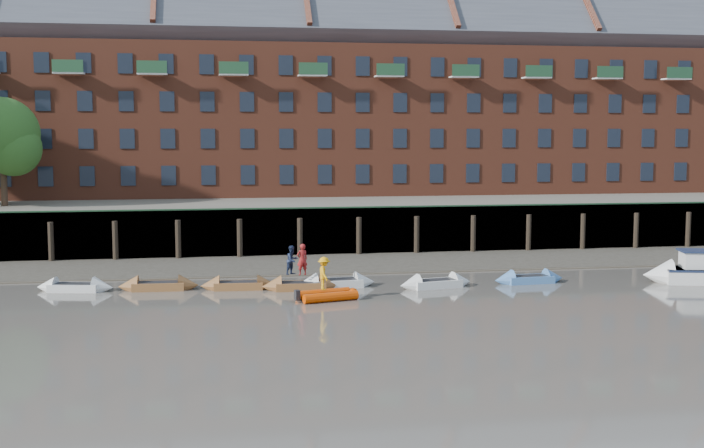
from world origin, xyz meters
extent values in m
plane|color=#5E5850|center=(0.00, 0.00, 0.00)|extent=(220.00, 220.00, 0.00)
cube|color=#3D382F|center=(0.00, 18.00, 0.00)|extent=(110.00, 8.00, 0.50)
cube|color=#4C4336|center=(0.00, 14.60, 0.00)|extent=(110.00, 1.60, 0.10)
cube|color=#2D2A26|center=(0.00, 22.40, 1.60)|extent=(110.00, 0.80, 3.20)
cylinder|color=black|center=(-18.00, 21.75, 1.30)|extent=(0.36, 0.36, 2.60)
cylinder|color=black|center=(-14.00, 21.75, 1.30)|extent=(0.36, 0.36, 2.60)
cylinder|color=black|center=(-10.00, 21.75, 1.30)|extent=(0.36, 0.36, 2.60)
cylinder|color=black|center=(-6.00, 21.75, 1.30)|extent=(0.36, 0.36, 2.60)
cylinder|color=black|center=(-2.00, 21.75, 1.30)|extent=(0.36, 0.36, 2.60)
cylinder|color=black|center=(2.00, 21.75, 1.30)|extent=(0.36, 0.36, 2.60)
cylinder|color=black|center=(6.00, 21.75, 1.30)|extent=(0.36, 0.36, 2.60)
cylinder|color=black|center=(10.00, 21.75, 1.30)|extent=(0.36, 0.36, 2.60)
cylinder|color=black|center=(14.00, 21.75, 1.30)|extent=(0.36, 0.36, 2.60)
cylinder|color=black|center=(18.00, 21.75, 1.30)|extent=(0.36, 0.36, 2.60)
cylinder|color=black|center=(22.00, 21.75, 1.30)|extent=(0.36, 0.36, 2.60)
cylinder|color=black|center=(26.00, 21.75, 1.30)|extent=(0.36, 0.36, 2.60)
cube|color=#264C2D|center=(0.00, 22.10, 3.25)|extent=(110.00, 0.06, 0.10)
cube|color=#5E594D|center=(0.00, 36.00, 1.60)|extent=(110.00, 28.00, 3.20)
cube|color=brown|center=(0.00, 37.00, 9.20)|extent=(80.00, 10.00, 12.00)
cube|color=#42444C|center=(0.00, 37.00, 16.40)|extent=(80.60, 15.56, 15.56)
cube|color=black|center=(-23.00, 31.98, 5.00)|extent=(1.10, 0.12, 1.50)
cube|color=black|center=(-20.00, 31.98, 5.00)|extent=(1.10, 0.12, 1.50)
cube|color=black|center=(-17.00, 31.98, 5.00)|extent=(1.10, 0.12, 1.50)
cube|color=black|center=(-14.00, 31.98, 5.00)|extent=(1.10, 0.12, 1.50)
cube|color=black|center=(-11.00, 31.98, 5.00)|extent=(1.10, 0.12, 1.50)
cube|color=black|center=(-8.00, 31.98, 5.00)|extent=(1.10, 0.12, 1.50)
cube|color=black|center=(-5.00, 31.98, 5.00)|extent=(1.10, 0.12, 1.50)
cube|color=black|center=(-2.00, 31.98, 5.00)|extent=(1.10, 0.12, 1.50)
cube|color=black|center=(1.00, 31.98, 5.00)|extent=(1.10, 0.12, 1.50)
cube|color=black|center=(4.00, 31.98, 5.00)|extent=(1.10, 0.12, 1.50)
cube|color=black|center=(7.00, 31.98, 5.00)|extent=(1.10, 0.12, 1.50)
cube|color=black|center=(10.00, 31.98, 5.00)|extent=(1.10, 0.12, 1.50)
cube|color=black|center=(13.00, 31.98, 5.00)|extent=(1.10, 0.12, 1.50)
cube|color=black|center=(16.00, 31.98, 5.00)|extent=(1.10, 0.12, 1.50)
cube|color=black|center=(19.00, 31.98, 5.00)|extent=(1.10, 0.12, 1.50)
cube|color=black|center=(22.00, 31.98, 5.00)|extent=(1.10, 0.12, 1.50)
cube|color=black|center=(25.00, 31.98, 5.00)|extent=(1.10, 0.12, 1.50)
cube|color=black|center=(28.00, 31.98, 5.00)|extent=(1.10, 0.12, 1.50)
cube|color=black|center=(31.00, 31.98, 5.00)|extent=(1.10, 0.12, 1.50)
cube|color=black|center=(-23.00, 31.98, 7.80)|extent=(1.10, 0.12, 1.50)
cube|color=black|center=(-20.00, 31.98, 7.80)|extent=(1.10, 0.12, 1.50)
cube|color=black|center=(-17.00, 31.98, 7.80)|extent=(1.10, 0.12, 1.50)
cube|color=black|center=(-14.00, 31.98, 7.80)|extent=(1.10, 0.12, 1.50)
cube|color=black|center=(-11.00, 31.98, 7.80)|extent=(1.10, 0.12, 1.50)
cube|color=black|center=(-8.00, 31.98, 7.80)|extent=(1.10, 0.12, 1.50)
cube|color=black|center=(-5.00, 31.98, 7.80)|extent=(1.10, 0.12, 1.50)
cube|color=black|center=(-2.00, 31.98, 7.80)|extent=(1.10, 0.12, 1.50)
cube|color=black|center=(1.00, 31.98, 7.80)|extent=(1.10, 0.12, 1.50)
cube|color=black|center=(4.00, 31.98, 7.80)|extent=(1.10, 0.12, 1.50)
cube|color=black|center=(7.00, 31.98, 7.80)|extent=(1.10, 0.12, 1.50)
cube|color=black|center=(10.00, 31.98, 7.80)|extent=(1.10, 0.12, 1.50)
cube|color=black|center=(13.00, 31.98, 7.80)|extent=(1.10, 0.12, 1.50)
cube|color=black|center=(16.00, 31.98, 7.80)|extent=(1.10, 0.12, 1.50)
cube|color=black|center=(19.00, 31.98, 7.80)|extent=(1.10, 0.12, 1.50)
cube|color=black|center=(22.00, 31.98, 7.80)|extent=(1.10, 0.12, 1.50)
cube|color=black|center=(25.00, 31.98, 7.80)|extent=(1.10, 0.12, 1.50)
cube|color=black|center=(28.00, 31.98, 7.80)|extent=(1.10, 0.12, 1.50)
cube|color=black|center=(31.00, 31.98, 7.80)|extent=(1.10, 0.12, 1.50)
cube|color=black|center=(-23.00, 31.98, 10.60)|extent=(1.10, 0.12, 1.50)
cube|color=black|center=(-20.00, 31.98, 10.60)|extent=(1.10, 0.12, 1.50)
cube|color=black|center=(-17.00, 31.98, 10.60)|extent=(1.10, 0.12, 1.50)
cube|color=black|center=(-14.00, 31.98, 10.60)|extent=(1.10, 0.12, 1.50)
cube|color=black|center=(-11.00, 31.98, 10.60)|extent=(1.10, 0.12, 1.50)
cube|color=black|center=(-8.00, 31.98, 10.60)|extent=(1.10, 0.12, 1.50)
cube|color=black|center=(-5.00, 31.98, 10.60)|extent=(1.10, 0.12, 1.50)
cube|color=black|center=(-2.00, 31.98, 10.60)|extent=(1.10, 0.12, 1.50)
cube|color=black|center=(1.00, 31.98, 10.60)|extent=(1.10, 0.12, 1.50)
cube|color=black|center=(4.00, 31.98, 10.60)|extent=(1.10, 0.12, 1.50)
cube|color=black|center=(7.00, 31.98, 10.60)|extent=(1.10, 0.12, 1.50)
cube|color=black|center=(10.00, 31.98, 10.60)|extent=(1.10, 0.12, 1.50)
cube|color=black|center=(13.00, 31.98, 10.60)|extent=(1.10, 0.12, 1.50)
cube|color=black|center=(16.00, 31.98, 10.60)|extent=(1.10, 0.12, 1.50)
cube|color=black|center=(19.00, 31.98, 10.60)|extent=(1.10, 0.12, 1.50)
cube|color=black|center=(22.00, 31.98, 10.60)|extent=(1.10, 0.12, 1.50)
cube|color=black|center=(25.00, 31.98, 10.60)|extent=(1.10, 0.12, 1.50)
cube|color=black|center=(28.00, 31.98, 10.60)|extent=(1.10, 0.12, 1.50)
cube|color=black|center=(31.00, 31.98, 10.60)|extent=(1.10, 0.12, 1.50)
cube|color=black|center=(-20.00, 31.98, 13.40)|extent=(1.10, 0.12, 1.50)
cube|color=black|center=(-17.00, 31.98, 13.40)|extent=(1.10, 0.12, 1.50)
cube|color=black|center=(-14.00, 31.98, 13.40)|extent=(1.10, 0.12, 1.50)
cube|color=black|center=(-11.00, 31.98, 13.40)|extent=(1.10, 0.12, 1.50)
cube|color=black|center=(-8.00, 31.98, 13.40)|extent=(1.10, 0.12, 1.50)
cube|color=black|center=(-5.00, 31.98, 13.40)|extent=(1.10, 0.12, 1.50)
cube|color=black|center=(-2.00, 31.98, 13.40)|extent=(1.10, 0.12, 1.50)
cube|color=black|center=(1.00, 31.98, 13.40)|extent=(1.10, 0.12, 1.50)
cube|color=black|center=(4.00, 31.98, 13.40)|extent=(1.10, 0.12, 1.50)
cube|color=black|center=(7.00, 31.98, 13.40)|extent=(1.10, 0.12, 1.50)
cube|color=black|center=(10.00, 31.98, 13.40)|extent=(1.10, 0.12, 1.50)
cube|color=black|center=(13.00, 31.98, 13.40)|extent=(1.10, 0.12, 1.50)
cube|color=black|center=(16.00, 31.98, 13.40)|extent=(1.10, 0.12, 1.50)
cube|color=black|center=(19.00, 31.98, 13.40)|extent=(1.10, 0.12, 1.50)
cube|color=black|center=(22.00, 31.98, 13.40)|extent=(1.10, 0.12, 1.50)
cube|color=black|center=(25.00, 31.98, 13.40)|extent=(1.10, 0.12, 1.50)
cube|color=black|center=(28.00, 31.98, 13.40)|extent=(1.10, 0.12, 1.50)
cube|color=black|center=(31.00, 31.98, 13.40)|extent=(1.10, 0.12, 1.50)
cylinder|color=#3A281C|center=(-22.00, 27.50, 5.20)|extent=(0.44, 0.44, 4.00)
sphere|color=#2D5A1F|center=(-22.00, 27.50, 8.16)|extent=(5.12, 5.12, 5.12)
cube|color=silver|center=(-14.99, 10.98, 0.20)|extent=(2.79, 1.66, 0.41)
cone|color=silver|center=(-13.50, 10.68, 0.20)|extent=(1.22, 1.35, 1.18)
cone|color=silver|center=(-16.48, 11.28, 0.20)|extent=(1.22, 1.35, 1.18)
cube|color=black|center=(-14.99, 10.98, 0.39)|extent=(2.30, 1.29, 0.06)
cube|color=brown|center=(-10.65, 10.67, 0.21)|extent=(2.74, 1.30, 0.42)
cone|color=brown|center=(-9.08, 10.62, 0.21)|extent=(1.09, 1.25, 1.22)
cone|color=brown|center=(-12.23, 10.71, 0.21)|extent=(1.09, 1.25, 1.22)
cube|color=black|center=(-10.65, 10.67, 0.40)|extent=(2.28, 0.98, 0.06)
cube|color=brown|center=(-6.46, 10.21, 0.20)|extent=(2.63, 1.28, 0.40)
cone|color=brown|center=(-4.95, 10.15, 0.20)|extent=(1.05, 1.21, 1.16)
cone|color=brown|center=(-7.96, 10.28, 0.20)|extent=(1.05, 1.21, 1.16)
cube|color=black|center=(-6.46, 10.21, 0.38)|extent=(2.19, 0.97, 0.06)
cube|color=brown|center=(-3.20, 9.49, 0.21)|extent=(2.68, 1.28, 0.41)
cone|color=brown|center=(-1.66, 9.44, 0.21)|extent=(1.07, 1.23, 1.19)
cone|color=brown|center=(-4.74, 9.55, 0.21)|extent=(1.07, 1.23, 1.19)
cube|color=black|center=(-3.20, 9.49, 0.39)|extent=(2.23, 0.97, 0.06)
cube|color=silver|center=(-1.23, 9.96, 0.22)|extent=(2.88, 1.52, 0.43)
cone|color=silver|center=(0.38, 10.12, 0.22)|extent=(1.20, 1.35, 1.25)
cone|color=silver|center=(-2.84, 9.80, 0.22)|extent=(1.20, 1.35, 1.25)
cube|color=black|center=(-1.23, 9.96, 0.41)|extent=(2.39, 1.16, 0.06)
cube|color=silver|center=(4.07, 9.06, 0.21)|extent=(2.87, 1.73, 0.42)
cone|color=silver|center=(5.61, 9.37, 0.21)|extent=(1.27, 1.40, 1.21)
cone|color=silver|center=(2.54, 8.74, 0.21)|extent=(1.27, 1.40, 1.21)
cube|color=black|center=(4.07, 9.06, 0.40)|extent=(2.38, 1.34, 0.06)
cube|color=#4676B1|center=(9.55, 9.62, 0.20)|extent=(2.69, 1.37, 0.41)
cone|color=#4676B1|center=(11.06, 9.74, 0.20)|extent=(1.10, 1.25, 1.18)
cone|color=#4676B1|center=(8.03, 9.51, 0.20)|extent=(1.10, 1.25, 1.18)
cube|color=black|center=(9.55, 9.62, 0.39)|extent=(2.23, 1.05, 0.06)
cylinder|color=#CD3B02|center=(-2.33, 6.96, 0.24)|extent=(2.87, 1.23, 0.47)
cylinder|color=#CD3B02|center=(-2.06, 6.00, 0.24)|extent=(2.87, 1.23, 0.47)
sphere|color=#CD3B02|center=(-0.82, 6.87, 0.24)|extent=(0.54, 0.54, 0.54)
cube|color=black|center=(-2.19, 6.48, 0.24)|extent=(2.51, 1.43, 0.16)
cone|color=silver|center=(16.64, 8.65, 0.42)|extent=(1.93, 2.15, 1.84)
cube|color=silver|center=(18.87, 8.12, 1.29)|extent=(2.20, 1.79, 0.92)
cube|color=#19233F|center=(18.87, 8.12, 1.80)|extent=(2.52, 2.04, 0.09)
imported|color=maroon|center=(-3.11, 9.46, 1.63)|extent=(0.70, 0.57, 1.66)
imported|color=#19233F|center=(-3.62, 9.67, 1.58)|extent=(0.96, 0.95, 1.56)
imported|color=orange|center=(-2.32, 6.54, 1.33)|extent=(0.67, 1.10, 1.65)
camera|label=1|loc=(-7.79, -36.52, 8.44)|focal=45.00mm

